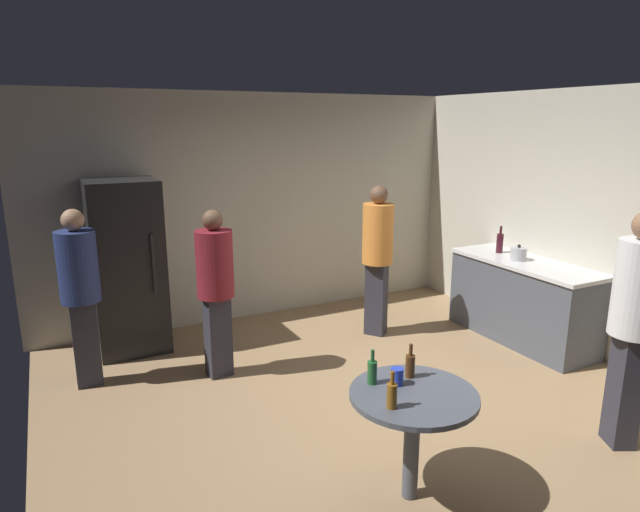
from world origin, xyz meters
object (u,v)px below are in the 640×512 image
plastic_cup_blue (397,376)px  person_in_orange_shirt (377,249)px  beer_bottle_amber (392,395)px  person_in_white_shirt (636,312)px  refrigerator (127,267)px  kettle (519,254)px  foreground_table (413,408)px  wine_bottle_on_counter (500,243)px  person_in_maroon_shirt (215,281)px  beer_bottle_brown (410,365)px  beer_bottle_green (372,371)px  person_in_navy_shirt (80,285)px

plastic_cup_blue → person_in_orange_shirt: person_in_orange_shirt is taller
beer_bottle_amber → person_in_white_shirt: 2.00m
refrigerator → kettle: bearing=-22.9°
kettle → foreground_table: kettle is taller
wine_bottle_on_counter → person_in_maroon_shirt: (-3.27, 0.23, -0.09)m
person_in_orange_shirt → person_in_white_shirt: bearing=62.8°
wine_bottle_on_counter → person_in_orange_shirt: 1.44m
kettle → person_in_orange_shirt: (-1.30, 0.80, 0.02)m
wine_bottle_on_counter → beer_bottle_brown: size_ratio=1.35×
kettle → beer_bottle_green: size_ratio=1.06×
wine_bottle_on_counter → plastic_cup_blue: wine_bottle_on_counter is taller
beer_bottle_green → plastic_cup_blue: (0.13, -0.08, -0.03)m
beer_bottle_brown → refrigerator: bearing=113.1°
person_in_maroon_shirt → beer_bottle_amber: bearing=1.4°
plastic_cup_blue → refrigerator: bearing=110.6°
beer_bottle_amber → person_in_white_shirt: person_in_white_shirt is taller
person_in_maroon_shirt → person_in_white_shirt: bearing=36.1°
kettle → beer_bottle_amber: 3.34m
person_in_orange_shirt → person_in_white_shirt: size_ratio=0.96×
beer_bottle_amber → beer_bottle_green: size_ratio=1.00×
beer_bottle_green → person_in_maroon_shirt: size_ratio=0.14×
person_in_navy_shirt → beer_bottle_green: bearing=32.9°
person_in_orange_shirt → person_in_white_shirt: (0.44, -2.69, 0.05)m
beer_bottle_amber → person_in_navy_shirt: 3.09m
beer_bottle_brown → person_in_orange_shirt: person_in_orange_shirt is taller
beer_bottle_green → person_in_orange_shirt: person_in_orange_shirt is taller
person_in_navy_shirt → beer_bottle_amber: bearing=28.8°
kettle → wine_bottle_on_counter: 0.37m
foreground_table → person_in_white_shirt: (1.76, -0.22, 0.41)m
wine_bottle_on_counter → foreground_table: size_ratio=0.39×
beer_bottle_brown → beer_bottle_green: bearing=172.7°
person_in_navy_shirt → person_in_white_shirt: bearing=50.8°
wine_bottle_on_counter → beer_bottle_amber: wine_bottle_on_counter is taller
kettle → wine_bottle_on_counter: bearing=78.3°
kettle → person_in_navy_shirt: person_in_navy_shirt is taller
beer_bottle_green → wine_bottle_on_counter: bearing=32.4°
refrigerator → person_in_orange_shirt: refrigerator is taller
refrigerator → person_in_orange_shirt: size_ratio=1.06×
kettle → foreground_table: 3.12m
beer_bottle_brown → person_in_white_shirt: person_in_white_shirt is taller
wine_bottle_on_counter → beer_bottle_amber: size_ratio=1.35×
beer_bottle_green → person_in_navy_shirt: 2.85m
beer_bottle_green → refrigerator: bearing=109.0°
beer_bottle_brown → plastic_cup_blue: beer_bottle_brown is taller
foreground_table → person_in_white_shirt: person_in_white_shirt is taller
beer_bottle_brown → plastic_cup_blue: size_ratio=2.09×
beer_bottle_green → person_in_navy_shirt: (-1.55, 2.39, 0.14)m
kettle → wine_bottle_on_counter: (0.07, 0.36, 0.05)m
kettle → person_in_white_shirt: person_in_white_shirt is taller
refrigerator → beer_bottle_green: size_ratio=7.83×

